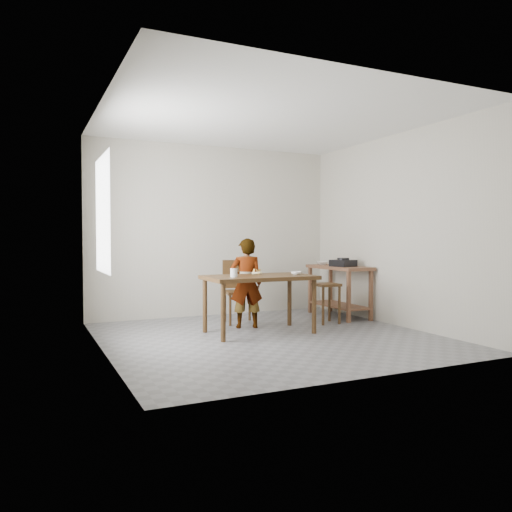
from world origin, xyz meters
name	(u,v)px	position (x,y,z in m)	size (l,w,h in m)	color
floor	(270,339)	(0.00, 0.00, -0.02)	(4.00, 4.00, 0.04)	slate
ceiling	(270,117)	(0.00, 0.00, 2.72)	(4.00, 4.00, 0.04)	white
wall_back	(213,231)	(0.00, 2.02, 1.35)	(4.00, 0.04, 2.70)	beige
wall_front	(373,225)	(0.00, -2.02, 1.35)	(4.00, 0.04, 2.70)	beige
wall_left	(100,227)	(-2.02, 0.00, 1.35)	(0.04, 4.00, 2.70)	beige
wall_right	(398,230)	(2.02, 0.00, 1.35)	(0.04, 4.00, 2.70)	beige
window_pane	(103,214)	(-1.97, 0.20, 1.50)	(0.02, 1.10, 1.30)	white
dining_table	(259,304)	(0.00, 0.30, 0.38)	(1.40, 0.80, 0.75)	#412A14
prep_counter	(339,291)	(1.72, 1.00, 0.40)	(0.50, 1.20, 0.80)	brown
child	(246,283)	(0.00, 0.72, 0.62)	(0.45, 0.30, 1.23)	white
dining_chair	(240,292)	(0.07, 1.10, 0.46)	(0.44, 0.44, 0.91)	#412A14
stool	(326,303)	(1.20, 0.56, 0.29)	(0.33, 0.33, 0.58)	#412A14
glass_tumbler	(234,273)	(-0.40, 0.19, 0.80)	(0.09, 0.09, 0.11)	white
small_bowl	(296,273)	(0.49, 0.20, 0.77)	(0.14, 0.14, 0.05)	white
banana	(257,273)	(0.03, 0.43, 0.78)	(0.15, 0.11, 0.05)	#F3E047
serving_bowl	(322,263)	(1.68, 1.44, 0.82)	(0.19, 0.19, 0.05)	white
gas_burner	(343,263)	(1.67, 0.82, 0.85)	(0.31, 0.31, 0.10)	black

